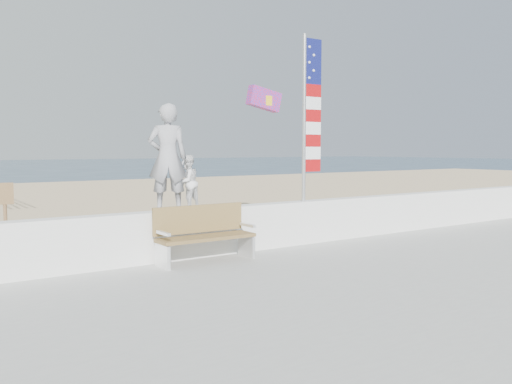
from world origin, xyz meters
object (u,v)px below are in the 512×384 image
child (188,182)px  bench (204,233)px  flag (309,111)px  adult (168,157)px

child → bench: 1.00m
child → flag: 3.21m
child → adult: bearing=-17.9°
bench → flag: flag is taller
child → flag: size_ratio=0.29×
adult → bench: (0.47, -0.45, -1.35)m
child → flag: (2.88, -0.00, 1.41)m
bench → child: bearing=99.9°
child → bench: child is taller
adult → child: bearing=-156.7°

